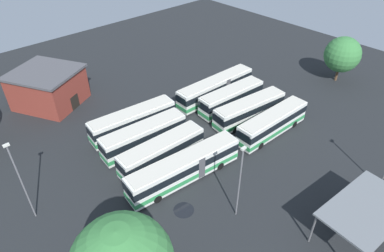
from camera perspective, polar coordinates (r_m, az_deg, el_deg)
ground_plane at (r=47.21m, az=1.54°, el=-1.08°), size 94.68×94.68×0.00m
bus_row0_slot0 at (r=54.21m, az=4.07°, el=6.51°), size 14.52×2.93×3.45m
bus_row0_slot1 at (r=51.75m, az=6.69°, el=4.78°), size 11.39×3.33×3.45m
bus_row0_slot2 at (r=49.31m, az=9.74°, el=2.75°), size 11.97×4.07×3.45m
bus_row0_slot3 at (r=47.21m, az=13.51°, el=0.53°), size 12.08×2.97×3.45m
bus_row1_slot0 at (r=46.99m, az=-10.00°, el=0.86°), size 12.55×3.87×3.45m
bus_row1_slot1 at (r=44.00m, az=-8.16°, el=-1.68°), size 11.86×3.57×3.45m
bus_row1_slot2 at (r=41.29m, az=-5.15°, el=-4.36°), size 11.55×3.06×3.45m
bus_row1_slot3 at (r=39.06m, az=-1.22°, el=-7.04°), size 14.65×4.17×3.45m
depot_building at (r=56.66m, az=-23.25°, el=6.04°), size 12.13×12.45×5.62m
maintenance_shelter at (r=36.10m, az=27.60°, el=-12.40°), size 9.63×6.17×4.08m
lamp_post_near_entrance at (r=36.63m, az=-27.07°, el=-8.19°), size 0.56×0.28×9.74m
lamp_post_far_corner at (r=33.41m, az=8.12°, el=-9.14°), size 0.56×0.28×9.17m
tree_northeast at (r=63.33m, az=24.19°, el=11.01°), size 6.01×6.01×7.89m
puddle_back_corner at (r=51.77m, az=13.50°, el=1.56°), size 2.38×2.38×0.01m
puddle_between_rows at (r=37.15m, az=-1.42°, el=-14.09°), size 2.24×2.24×0.01m
puddle_front_lane at (r=53.97m, az=-4.95°, el=4.07°), size 3.69×3.69×0.01m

